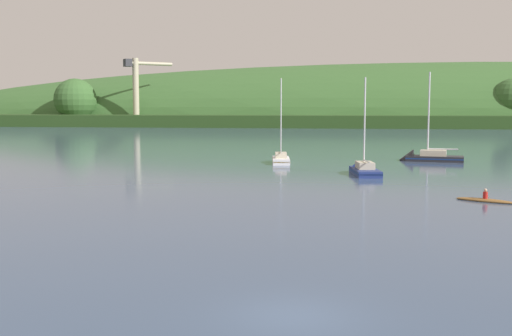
{
  "coord_description": "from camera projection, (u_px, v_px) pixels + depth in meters",
  "views": [
    {
      "loc": [
        0.26,
        -18.58,
        6.58
      ],
      "look_at": [
        -3.38,
        27.8,
        1.89
      ],
      "focal_mm": 42.53,
      "sensor_mm": 36.0,
      "label": 1
    }
  ],
  "objects": [
    {
      "name": "sailboat_midwater_white",
      "position": [
        364.0,
        172.0,
        59.75
      ],
      "size": [
        2.7,
        7.07,
        10.51
      ],
      "rotation": [
        0.0,
        0.0,
        1.64
      ],
      "color": "navy",
      "rests_on": "ground"
    },
    {
      "name": "ground",
      "position": [
        294.0,
        316.0,
        19.1
      ],
      "size": [
        1400.0,
        1400.0,
        0.0
      ],
      "primitive_type": "plane",
      "color": "#384C6B"
    },
    {
      "name": "sailboat_near_mooring",
      "position": [
        281.0,
        161.0,
        71.8
      ],
      "size": [
        2.31,
        6.6,
        10.81
      ],
      "rotation": [
        0.0,
        0.0,
        1.63
      ],
      "color": "white",
      "rests_on": "ground"
    },
    {
      "name": "dockside_crane",
      "position": [
        137.0,
        92.0,
        212.02
      ],
      "size": [
        15.64,
        11.41,
        23.55
      ],
      "rotation": [
        0.0,
        0.0,
        0.59
      ],
      "color": "#4C4C51",
      "rests_on": "ground"
    },
    {
      "name": "far_shoreline_hill",
      "position": [
        436.0,
        124.0,
        233.94
      ],
      "size": [
        588.34,
        130.94,
        47.25
      ],
      "rotation": [
        0.0,
        0.0,
        -0.07
      ],
      "color": "#27431B",
      "rests_on": "ground"
    },
    {
      "name": "sailboat_far_left",
      "position": [
        426.0,
        159.0,
        74.04
      ],
      "size": [
        8.02,
        4.51,
        12.05
      ],
      "rotation": [
        0.0,
        0.0,
        2.9
      ],
      "color": "#232328",
      "rests_on": "ground"
    },
    {
      "name": "canoe_with_paddler",
      "position": [
        485.0,
        200.0,
        42.3
      ],
      "size": [
        3.86,
        2.86,
        1.02
      ],
      "rotation": [
        0.0,
        0.0,
        5.72
      ],
      "color": "brown",
      "rests_on": "ground"
    }
  ]
}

